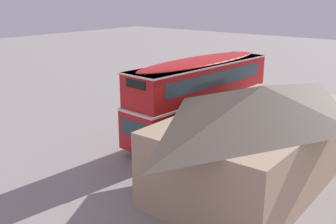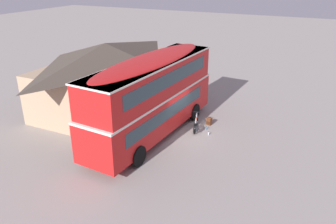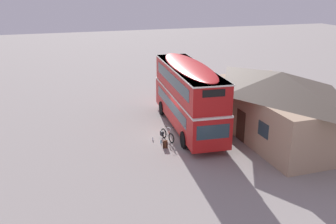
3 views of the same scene
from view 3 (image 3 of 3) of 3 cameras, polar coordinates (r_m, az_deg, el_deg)
The scene contains 7 objects.
ground_plane at distance 26.31m, azimuth 0.85°, elevation -3.43°, with size 120.00×120.00×0.00m, color gray.
double_decker_bus at distance 26.64m, azimuth 3.09°, elevation 2.87°, with size 10.72×3.21×4.79m.
touring_bicycle at distance 25.26m, azimuth -0.19°, elevation -3.51°, with size 1.65×0.70×1.06m.
backpack_on_ground at distance 24.15m, azimuth -0.43°, elevation -4.86°, with size 0.36×0.37×0.53m.
water_bottle_blue_sports at distance 24.88m, azimuth -1.09°, elevation -4.54°, with size 0.06×0.06×0.23m.
water_bottle_clear_plastic at distance 25.33m, azimuth -2.33°, elevation -4.11°, with size 0.08×0.08×0.23m.
pub_building at distance 26.49m, azimuth 16.49°, elevation 1.22°, with size 11.34×6.12×4.51m.
Camera 3 is at (23.09, -7.56, 10.11)m, focal length 40.02 mm.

